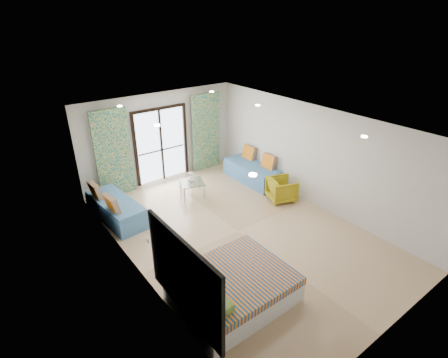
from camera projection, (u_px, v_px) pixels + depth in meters
floor at (238, 231)px, 8.44m from camera, size 5.00×7.50×0.01m
ceiling at (240, 123)px, 7.26m from camera, size 5.00×7.50×0.01m
wall_back at (160, 137)px, 10.54m from camera, size 5.00×0.01×2.70m
wall_front at (399, 271)px, 5.16m from camera, size 5.00×0.01×2.70m
wall_left at (135, 217)px, 6.50m from camera, size 0.01×7.50×2.70m
wall_right at (312, 156)px, 9.20m from camera, size 0.01×7.50×2.70m
balcony_door at (161, 140)px, 10.56m from camera, size 1.76×0.08×2.28m
balcony_rail at (162, 150)px, 10.70m from camera, size 1.52×0.03×0.04m
curtain_left at (113, 154)px, 9.62m from camera, size 1.00×0.10×2.50m
curtain_right at (206, 132)px, 11.29m from camera, size 1.00×0.10×2.50m
downlight_a at (253, 175)px, 5.08m from camera, size 0.12×0.12×0.02m
downlight_b at (364, 137)px, 6.59m from camera, size 0.12×0.12×0.02m
downlight_c at (157, 125)px, 7.23m from camera, size 0.12×0.12×0.02m
downlight_d at (258, 105)px, 8.75m from camera, size 0.12×0.12×0.02m
downlight_e at (120, 106)px, 8.66m from camera, size 0.12×0.12×0.02m
downlight_f at (212, 92)px, 10.18m from camera, size 0.12×0.12×0.02m
headboard at (183, 278)px, 5.47m from camera, size 0.06×2.10×1.50m
switch_plate at (147, 240)px, 6.36m from camera, size 0.02×0.10×0.10m
bed at (232, 288)px, 6.33m from camera, size 2.03×1.66×0.70m
daybed_left at (115, 209)px, 8.82m from camera, size 0.93×2.00×0.95m
daybed_right at (252, 172)px, 10.83m from camera, size 0.76×1.94×0.96m
coffee_table at (192, 183)px, 9.90m from camera, size 0.84×0.84×0.76m
vase at (191, 179)px, 9.81m from camera, size 0.23×0.24×0.20m
armchair at (282, 188)px, 9.69m from camera, size 0.86×0.88×0.72m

